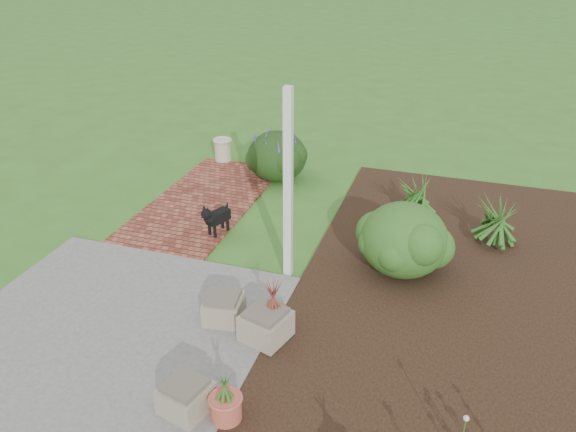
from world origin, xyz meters
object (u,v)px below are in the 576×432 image
(black_dog, at_px, (216,217))
(evergreen_shrub, at_px, (404,238))
(stone_trough_near, at_px, (186,398))
(cream_ceramic_urn, at_px, (223,150))

(black_dog, bearing_deg, evergreen_shrub, 18.81)
(black_dog, distance_m, evergreen_shrub, 2.74)
(black_dog, relative_size, evergreen_shrub, 0.46)
(stone_trough_near, relative_size, cream_ceramic_urn, 0.99)
(cream_ceramic_urn, distance_m, evergreen_shrub, 4.79)
(evergreen_shrub, bearing_deg, cream_ceramic_urn, 143.34)
(cream_ceramic_urn, relative_size, evergreen_shrub, 0.37)
(black_dog, bearing_deg, cream_ceramic_urn, 133.48)
(black_dog, height_order, cream_ceramic_urn, black_dog)
(black_dog, relative_size, cream_ceramic_urn, 1.26)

